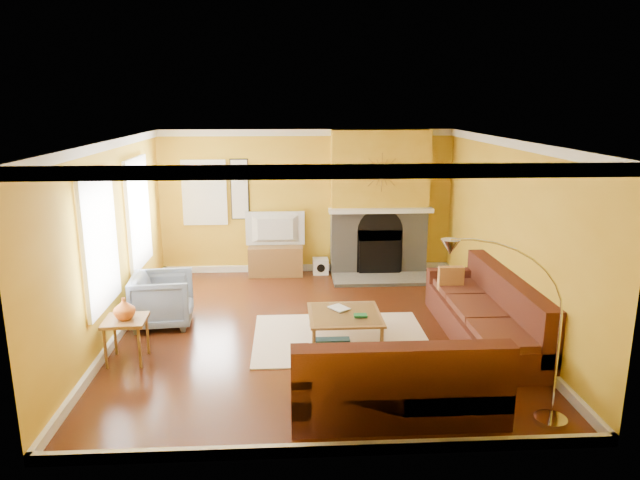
{
  "coord_description": "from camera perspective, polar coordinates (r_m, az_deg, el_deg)",
  "views": [
    {
      "loc": [
        -0.36,
        -7.63,
        3.21
      ],
      "look_at": [
        0.1,
        0.4,
        1.24
      ],
      "focal_mm": 32.0,
      "sensor_mm": 36.0,
      "label": 1
    }
  ],
  "objects": [
    {
      "name": "book",
      "position": [
        7.92,
        1.35,
        -7.0
      ],
      "size": [
        0.33,
        0.34,
        0.03
      ],
      "primitive_type": "imported",
      "rotation": [
        0.0,
        0.0,
        0.61
      ],
      "color": "white",
      "rests_on": "coffee_table"
    },
    {
      "name": "wall_right",
      "position": [
        8.45,
        18.46,
        0.34
      ],
      "size": [
        0.02,
        6.0,
        2.7
      ],
      "primitive_type": "cube",
      "color": "gold",
      "rests_on": "ground"
    },
    {
      "name": "sectional_sofa",
      "position": [
        7.48,
        9.05,
        -8.05
      ],
      "size": [
        3.1,
        3.7,
        0.9
      ],
      "primitive_type": null,
      "color": "#54241B",
      "rests_on": "floor"
    },
    {
      "name": "tv",
      "position": [
        10.64,
        -4.51,
        1.06
      ],
      "size": [
        1.11,
        0.16,
        0.64
      ],
      "primitive_type": "imported",
      "rotation": [
        0.0,
        0.0,
        3.15
      ],
      "color": "black",
      "rests_on": "media_console"
    },
    {
      "name": "media_console",
      "position": [
        10.79,
        -4.45,
        -2.04
      ],
      "size": [
        1.01,
        0.46,
        0.56
      ],
      "primitive_type": "cube",
      "color": "olive",
      "rests_on": "floor"
    },
    {
      "name": "coffee_table",
      "position": [
        7.91,
        2.48,
        -8.63
      ],
      "size": [
        0.99,
        0.99,
        0.39
      ],
      "primitive_type": null,
      "rotation": [
        0.0,
        0.0,
        0.01
      ],
      "color": "white",
      "rests_on": "floor"
    },
    {
      "name": "sunburst",
      "position": [
        10.42,
        6.21,
        6.74
      ],
      "size": [
        0.7,
        0.04,
        0.7
      ],
      "primitive_type": null,
      "color": "olive",
      "rests_on": "fireplace"
    },
    {
      "name": "mantel",
      "position": [
        10.52,
        6.12,
        2.95
      ],
      "size": [
        1.92,
        0.22,
        0.08
      ],
      "primitive_type": "cube",
      "color": "white",
      "rests_on": "fireplace"
    },
    {
      "name": "wall_back",
      "position": [
        10.81,
        -1.35,
        3.85
      ],
      "size": [
        5.5,
        0.02,
        2.7
      ],
      "primitive_type": "cube",
      "color": "gold",
      "rests_on": "ground"
    },
    {
      "name": "wall_left",
      "position": [
        8.21,
        -20.21,
        -0.18
      ],
      "size": [
        0.02,
        6.0,
        2.7
      ],
      "primitive_type": "cube",
      "color": "gold",
      "rests_on": "ground"
    },
    {
      "name": "baseboard",
      "position": [
        8.26,
        -0.57,
        -8.64
      ],
      "size": [
        5.5,
        6.0,
        0.12
      ],
      "primitive_type": null,
      "color": "white",
      "rests_on": "floor"
    },
    {
      "name": "fireplace",
      "position": [
        10.73,
        5.93,
        3.71
      ],
      "size": [
        1.8,
        0.4,
        2.7
      ],
      "primitive_type": null,
      "color": "gray",
      "rests_on": "floor"
    },
    {
      "name": "floor",
      "position": [
        8.29,
        -0.57,
        -9.09
      ],
      "size": [
        5.5,
        6.0,
        0.02
      ],
      "primitive_type": "cube",
      "color": "#5B2813",
      "rests_on": "ground"
    },
    {
      "name": "arc_lamp",
      "position": [
        5.94,
        18.22,
        -9.07
      ],
      "size": [
        1.25,
        0.36,
        1.94
      ],
      "primitive_type": null,
      "color": "silver",
      "rests_on": "floor"
    },
    {
      "name": "vase",
      "position": [
        7.51,
        -18.99,
        -6.48
      ],
      "size": [
        0.28,
        0.28,
        0.28
      ],
      "primitive_type": "imported",
      "rotation": [
        0.0,
        0.0,
        0.03
      ],
      "color": "orange",
      "rests_on": "side_table"
    },
    {
      "name": "armchair",
      "position": [
        8.66,
        -15.46,
        -5.76
      ],
      "size": [
        0.92,
        0.9,
        0.77
      ],
      "primitive_type": "imported",
      "rotation": [
        0.0,
        0.0,
        1.66
      ],
      "color": "gray",
      "rests_on": "floor"
    },
    {
      "name": "window_back",
      "position": [
        10.83,
        -11.48,
        4.68
      ],
      "size": [
        0.82,
        0.06,
        1.22
      ],
      "primitive_type": "cube",
      "color": "white",
      "rests_on": "wall_back"
    },
    {
      "name": "window_left_near",
      "position": [
        9.39,
        -17.82,
        2.62
      ],
      "size": [
        0.06,
        1.22,
        1.72
      ],
      "primitive_type": "cube",
      "color": "white",
      "rests_on": "wall_left"
    },
    {
      "name": "ceiling",
      "position": [
        7.65,
        -0.62,
        10.03
      ],
      "size": [
        5.5,
        6.0,
        0.02
      ],
      "primitive_type": "cube",
      "color": "white",
      "rests_on": "ground"
    },
    {
      "name": "hearth",
      "position": [
        10.52,
        6.23,
        -3.91
      ],
      "size": [
        1.8,
        0.7,
        0.06
      ],
      "primitive_type": "cube",
      "color": "gray",
      "rests_on": "floor"
    },
    {
      "name": "subwoofer",
      "position": [
        10.87,
        0.05,
        -2.61
      ],
      "size": [
        0.29,
        0.29,
        0.29
      ],
      "primitive_type": "cube",
      "color": "white",
      "rests_on": "floor"
    },
    {
      "name": "side_table",
      "position": [
        7.66,
        -18.75,
        -9.46
      ],
      "size": [
        0.53,
        0.53,
        0.57
      ],
      "primitive_type": null,
      "rotation": [
        0.0,
        0.0,
        0.04
      ],
      "color": "olive",
      "rests_on": "floor"
    },
    {
      "name": "rug",
      "position": [
        8.03,
        2.07,
        -9.74
      ],
      "size": [
        2.4,
        1.8,
        0.02
      ],
      "primitive_type": "cube",
      "color": "beige",
      "rests_on": "floor"
    },
    {
      "name": "wall_front",
      "position": [
        4.99,
        1.05,
        -8.08
      ],
      "size": [
        5.5,
        0.02,
        2.7
      ],
      "primitive_type": "cube",
      "color": "gold",
      "rests_on": "ground"
    },
    {
      "name": "crown_molding",
      "position": [
        7.66,
        -0.62,
        9.51
      ],
      "size": [
        5.5,
        6.0,
        0.12
      ],
      "primitive_type": null,
      "color": "white",
      "rests_on": "ceiling"
    },
    {
      "name": "wall_art",
      "position": [
        10.76,
        -8.04,
        5.03
      ],
      "size": [
        0.34,
        0.04,
        1.14
      ],
      "primitive_type": "cube",
      "color": "white",
      "rests_on": "wall_back"
    },
    {
      "name": "window_left_far",
      "position": [
        7.61,
        -21.28,
        -0.16
      ],
      "size": [
        0.06,
        1.22,
        1.72
      ],
      "primitive_type": "cube",
      "color": "white",
      "rests_on": "wall_left"
    }
  ]
}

